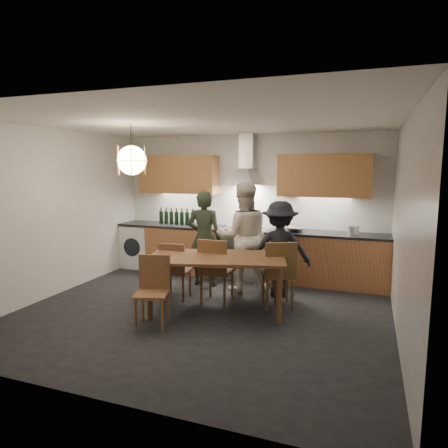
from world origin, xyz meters
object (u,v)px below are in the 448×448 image
(dining_table, at_px, (217,263))
(person_mid, at_px, (243,237))
(chair_front, at_px, (153,286))
(person_right, at_px, (280,249))
(person_left, at_px, (204,238))
(wine_bottles, at_px, (177,216))
(mixing_bowl, at_px, (295,229))
(stock_pot, at_px, (353,231))
(chair_back_left, at_px, (174,267))

(dining_table, bearing_deg, person_mid, 72.42)
(chair_front, xyz_separation_m, person_right, (1.26, 1.70, 0.23))
(person_left, height_order, wine_bottles, person_left)
(person_right, relative_size, mixing_bowl, 4.32)
(dining_table, bearing_deg, wine_bottles, 114.84)
(person_left, distance_m, stock_pot, 2.47)
(person_right, distance_m, wine_bottles, 2.40)
(stock_pot, bearing_deg, chair_back_left, -147.29)
(person_left, xyz_separation_m, person_mid, (0.70, -0.03, 0.08))
(person_left, height_order, stock_pot, person_left)
(chair_front, xyz_separation_m, wine_bottles, (-0.96, 2.58, 0.54))
(chair_back_left, bearing_deg, mixing_bowl, -140.14)
(person_left, bearing_deg, person_right, 166.53)
(person_left, bearing_deg, wine_bottles, -47.57)
(person_mid, relative_size, person_right, 1.19)
(person_mid, bearing_deg, chair_back_left, 22.49)
(chair_back_left, distance_m, stock_pot, 2.99)
(person_right, bearing_deg, mixing_bowl, -109.85)
(person_right, xyz_separation_m, stock_pot, (1.04, 0.84, 0.22))
(person_mid, xyz_separation_m, mixing_bowl, (0.71, 0.71, 0.06))
(mixing_bowl, xyz_separation_m, wine_bottles, (-2.30, 0.07, 0.12))
(person_left, relative_size, wine_bottles, 2.17)
(person_left, xyz_separation_m, wine_bottles, (-0.90, 0.75, 0.25))
(dining_table, relative_size, person_mid, 1.15)
(person_mid, bearing_deg, stock_pot, -179.77)
(chair_front, height_order, wine_bottles, wine_bottles)
(dining_table, relative_size, chair_back_left, 2.30)
(dining_table, xyz_separation_m, person_left, (-0.65, 1.10, 0.11))
(chair_front, xyz_separation_m, mixing_bowl, (1.35, 2.51, 0.43))
(dining_table, xyz_separation_m, mixing_bowl, (0.76, 1.78, 0.25))
(person_right, xyz_separation_m, wine_bottles, (-2.22, 0.88, 0.31))
(chair_back_left, distance_m, person_left, 0.95)
(dining_table, xyz_separation_m, person_right, (0.67, 0.97, 0.05))
(person_mid, distance_m, wine_bottles, 1.78)
(person_left, bearing_deg, chair_front, 84.19)
(person_left, relative_size, stock_pot, 8.57)
(mixing_bowl, distance_m, stock_pot, 0.95)
(stock_pot, bearing_deg, person_right, -141.14)
(chair_back_left, xyz_separation_m, wine_bottles, (-0.77, 1.64, 0.55))
(stock_pot, bearing_deg, chair_front, -132.21)
(chair_back_left, bearing_deg, dining_table, 158.46)
(chair_front, distance_m, wine_bottles, 2.80)
(chair_front, relative_size, person_mid, 0.51)
(stock_pot, bearing_deg, person_mid, -156.01)
(stock_pot, height_order, wine_bottles, wine_bottles)
(chair_back_left, height_order, person_left, person_left)
(person_left, bearing_deg, chair_back_left, 74.50)
(stock_pot, distance_m, wine_bottles, 3.26)
(dining_table, height_order, chair_front, chair_front)
(person_left, distance_m, wine_bottles, 1.19)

